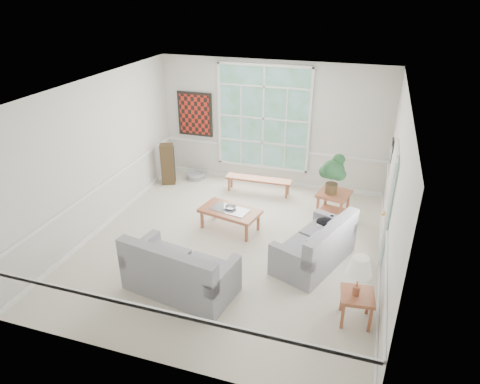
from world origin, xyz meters
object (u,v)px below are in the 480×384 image
side_table (356,307)px  coffee_table (230,219)px  loveseat_right (314,241)px  loveseat_front (180,265)px  end_table (333,205)px

side_table → coffee_table: bearing=143.5°
coffee_table → side_table: 3.26m
coffee_table → side_table: bearing=-24.5°
loveseat_right → loveseat_front: bearing=-122.4°
coffee_table → end_table: size_ratio=1.93×
coffee_table → end_table: end_table is taller
loveseat_right → loveseat_front: size_ratio=0.93×
loveseat_right → loveseat_front: (-1.94, -1.41, 0.03)m
end_table → side_table: size_ratio=1.26×
loveseat_right → coffee_table: 1.92m
loveseat_front → loveseat_right: bearing=45.8°
coffee_table → side_table: (2.62, -1.94, 0.02)m
loveseat_right → side_table: 1.55m
loveseat_right → side_table: (0.83, -1.30, -0.20)m
loveseat_front → side_table: 2.78m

